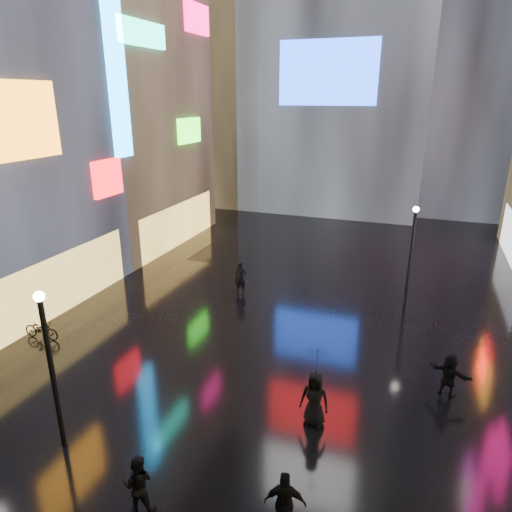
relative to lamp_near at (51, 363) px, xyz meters
The scene contains 13 objects.
ground 14.33m from the lamp_near, 71.78° to the left, with size 140.00×140.00×0.00m, color black.
building_left_far 23.92m from the lamp_near, 120.97° to the left, with size 10.28×12.00×22.00m.
tower_flank_right 43.85m from the lamp_near, 71.20° to the left, with size 12.00×12.00×34.00m, color black.
tower_flank_left 37.96m from the lamp_near, 105.23° to the left, with size 10.00×10.00×26.00m, color black.
lamp_near is the anchor object (origin of this frame).
lamp_far 17.06m from the lamp_near, 56.67° to the left, with size 0.30×0.30×5.20m.
pedestrian_1 4.29m from the lamp_near, 18.32° to the right, with size 0.82×0.64×1.69m, color black.
pedestrian_3 7.56m from the lamp_near, ahead, with size 1.04×0.43×1.77m, color black.
pedestrian_4 8.15m from the lamp_near, 27.36° to the left, with size 0.94×0.61×1.93m, color black.
pedestrian_5 13.28m from the lamp_near, 31.32° to the left, with size 1.52×0.49×1.64m, color black.
pedestrian_6 12.78m from the lamp_near, 86.27° to the left, with size 0.65×0.42×1.77m, color black.
umbrella_2 7.93m from the lamp_near, 27.36° to the left, with size 0.95×0.97×0.88m, color black.
bicycle 7.91m from the lamp_near, 138.67° to the left, with size 0.61×1.74×0.91m, color black.
Camera 1 is at (5.12, -1.98, 10.24)m, focal length 32.00 mm.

